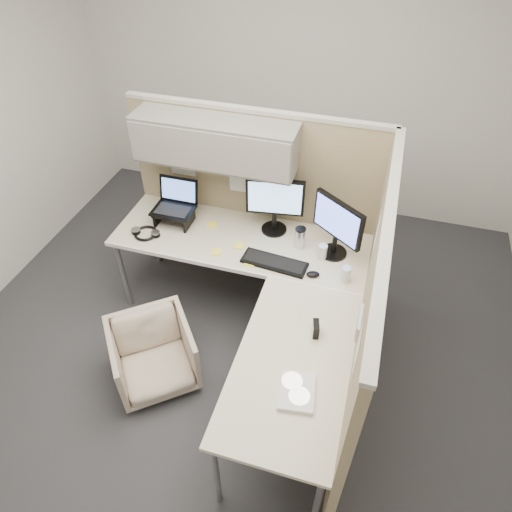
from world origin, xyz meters
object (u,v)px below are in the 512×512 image
(monitor_left, at_px, (275,202))
(desk, at_px, (254,285))
(office_chair, at_px, (153,353))
(keyboard, at_px, (274,263))

(monitor_left, bearing_deg, desk, -97.08)
(desk, bearing_deg, monitor_left, 91.35)
(desk, bearing_deg, office_chair, -141.93)
(desk, xyz_separation_m, monitor_left, (-0.01, 0.59, 0.32))
(office_chair, relative_size, keyboard, 1.19)
(office_chair, distance_m, keyboard, 1.09)
(monitor_left, height_order, keyboard, monitor_left)
(desk, distance_m, keyboard, 0.23)
(desk, height_order, monitor_left, monitor_left)
(monitor_left, bearing_deg, keyboard, -83.20)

